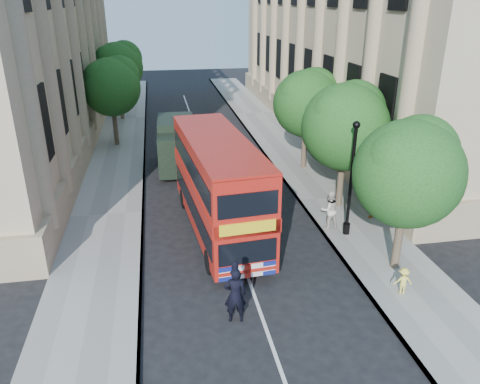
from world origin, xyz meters
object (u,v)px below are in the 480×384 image
lamp_post (351,184)px  box_van (177,146)px  woman_pedestrian (329,210)px  police_constable (235,295)px  double_decker_bus (218,183)px

lamp_post → box_van: size_ratio=0.95×
lamp_post → box_van: 12.38m
lamp_post → woman_pedestrian: bearing=131.4°
lamp_post → box_van: (-6.95, 10.20, -1.01)m
woman_pedestrian → police_constable: bearing=43.1°
lamp_post → double_decker_bus: size_ratio=0.54×
box_van → woman_pedestrian: size_ratio=2.98×
double_decker_bus → lamp_post: bearing=-19.2°
lamp_post → box_van: bearing=124.3°
woman_pedestrian → lamp_post: bearing=127.5°
lamp_post → double_decker_bus: (-5.57, 1.40, -0.13)m
box_van → police_constable: box_van is taller
lamp_post → police_constable: bearing=-139.8°
box_van → woman_pedestrian: bearing=-54.2°
double_decker_bus → woman_pedestrian: 5.20m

